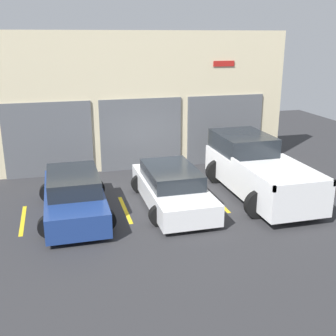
{
  "coord_description": "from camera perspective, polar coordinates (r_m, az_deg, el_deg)",
  "views": [
    {
      "loc": [
        -3.42,
        -13.3,
        5.25
      ],
      "look_at": [
        0.0,
        -0.62,
        1.1
      ],
      "focal_mm": 45.0,
      "sensor_mm": 36.0,
      "label": 1
    }
  ],
  "objects": [
    {
      "name": "parking_stripe_right",
      "position": [
        15.5,
        17.21,
        -3.06
      ],
      "size": [
        0.12,
        2.2,
        0.01
      ],
      "primitive_type": "cube",
      "color": "gold",
      "rests_on": "ground"
    },
    {
      "name": "parking_stripe_far_left",
      "position": [
        13.32,
        -19.07,
        -6.69
      ],
      "size": [
        0.12,
        2.2,
        0.01
      ],
      "primitive_type": "cube",
      "color": "gold",
      "rests_on": "ground"
    },
    {
      "name": "parking_stripe_centre",
      "position": [
        14.16,
        6.56,
        -4.33
      ],
      "size": [
        0.12,
        2.2,
        0.01
      ],
      "primitive_type": "cube",
      "color": "gold",
      "rests_on": "ground"
    },
    {
      "name": "ground_plane",
      "position": [
        14.7,
        -0.63,
        -3.39
      ],
      "size": [
        28.0,
        28.0,
        0.0
      ],
      "primitive_type": "plane",
      "color": "#2D2D30"
    },
    {
      "name": "pickup_truck",
      "position": [
        14.73,
        11.83,
        -0.13
      ],
      "size": [
        2.59,
        5.33,
        1.85
      ],
      "color": "white",
      "rests_on": "ground"
    },
    {
      "name": "parking_stripe_left",
      "position": [
        13.4,
        -5.83,
        -5.62
      ],
      "size": [
        0.12,
        2.2,
        0.01
      ],
      "primitive_type": "cube",
      "color": "gold",
      "rests_on": "ground"
    },
    {
      "name": "sedan_side",
      "position": [
        13.06,
        -12.6,
        -3.66
      ],
      "size": [
        2.13,
        4.31,
        1.32
      ],
      "color": "navy",
      "rests_on": "ground"
    },
    {
      "name": "sedan_white",
      "position": [
        13.51,
        0.52,
        -2.65
      ],
      "size": [
        2.15,
        4.52,
        1.24
      ],
      "color": "white",
      "rests_on": "ground"
    },
    {
      "name": "shophouse_building",
      "position": [
        17.13,
        -3.47,
        8.77
      ],
      "size": [
        12.03,
        0.68,
        5.44
      ],
      "color": "beige",
      "rests_on": "ground"
    }
  ]
}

